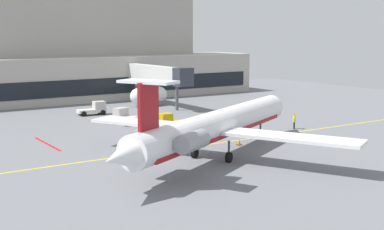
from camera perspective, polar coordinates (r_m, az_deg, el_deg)
The scene contains 11 objects.
ground at distance 50.50m, azimuth 3.33°, elevation -4.04°, with size 120.00×120.00×0.11m.
terminal_building at distance 90.90m, azimuth -14.07°, elevation 5.98°, with size 77.05×11.71×18.89m.
jet_bridge_west at distance 81.33m, azimuth -3.52°, elevation 4.37°, with size 2.40×16.87×6.30m.
regional_jet at distance 47.44m, azimuth 2.60°, elevation -1.17°, with size 29.51×24.37×7.86m.
baggage_tug at distance 66.05m, azimuth -7.32°, elevation -0.20°, with size 2.94×3.37×1.99m.
pushback_tractor at distance 61.93m, azimuth -2.39°, elevation -0.75°, with size 3.49×1.74×1.96m.
belt_loader at distance 74.30m, azimuth -10.41°, elevation 0.68°, with size 3.98×2.19×1.83m.
fuel_tank at distance 82.33m, azimuth -4.67°, elevation 2.10°, with size 6.53×3.18×2.90m.
marshaller at distance 63.42m, azimuth 10.92°, elevation -0.61°, with size 0.61×0.68×1.90m.
safety_cone_alpha at distance 53.68m, azimuth 5.09°, elevation -2.96°, with size 0.47×0.47×0.55m.
safety_cone_bravo at distance 54.61m, azimuth 16.42°, elevation -3.09°, with size 0.47×0.47×0.55m.
Camera 1 is at (-29.59, -39.36, 11.15)m, focal length 49.66 mm.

